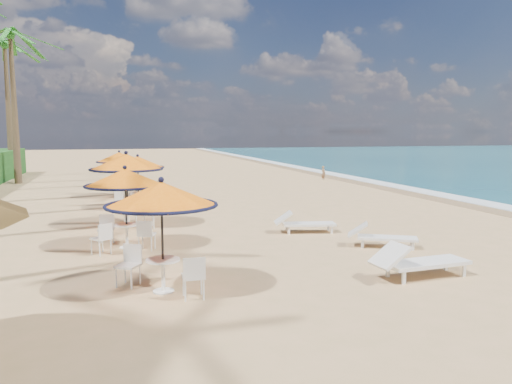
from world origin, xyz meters
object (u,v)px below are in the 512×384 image
at_px(lounger_near, 417,261).
at_px(lounger_mid, 380,236).
at_px(lounger_far, 303,222).
at_px(station_3, 137,167).
at_px(station_2, 128,169).
at_px(station_4, 121,163).
at_px(station_0, 161,205).
at_px(station_1, 124,188).

height_order(lounger_near, lounger_mid, lounger_near).
bearing_deg(lounger_far, station_3, 137.55).
xyz_separation_m(station_2, lounger_near, (5.55, -7.60, -1.49)).
distance_m(station_4, lounger_near, 16.06).
bearing_deg(station_0, lounger_near, -5.92).
xyz_separation_m(station_2, station_4, (-0.12, 7.38, -0.26)).
bearing_deg(lounger_near, station_1, 138.10).
distance_m(station_0, station_1, 3.94).
xyz_separation_m(station_2, lounger_far, (4.98, -2.56, -1.54)).
xyz_separation_m(station_0, station_3, (0.06, 10.78, -0.04)).
height_order(lounger_near, lounger_far, lounger_near).
bearing_deg(station_3, lounger_far, -54.12).
height_order(station_4, lounger_far, station_4).
bearing_deg(station_2, station_1, -93.71).
distance_m(station_0, lounger_mid, 6.39).
xyz_separation_m(station_1, station_2, (0.21, 3.17, 0.26)).
bearing_deg(lounger_mid, station_0, -131.52).
xyz_separation_m(station_1, lounger_far, (5.18, 0.61, -1.28)).
distance_m(station_0, station_4, 14.45).
distance_m(station_4, lounger_mid, 13.88).
relative_size(station_1, lounger_mid, 1.18).
xyz_separation_m(station_0, lounger_mid, (5.85, 2.17, -1.38)).
bearing_deg(station_2, lounger_far, -27.22).
bearing_deg(station_1, station_3, 84.64).
bearing_deg(station_0, lounger_mid, 20.35).
bearing_deg(station_4, lounger_near, -69.29).
height_order(station_0, lounger_far, station_0).
bearing_deg(station_1, station_0, -81.42).
bearing_deg(station_3, station_1, -95.36).
bearing_deg(lounger_mid, lounger_far, 146.42).
distance_m(station_3, lounger_mid, 10.46).
height_order(station_0, station_3, station_0).
bearing_deg(station_4, lounger_far, -62.86).
relative_size(station_1, station_2, 0.89).
xyz_separation_m(station_1, station_3, (0.65, 6.88, 0.05)).
relative_size(station_1, station_4, 0.99).
relative_size(station_1, lounger_near, 0.99).
distance_m(station_1, station_2, 3.19).
height_order(station_0, station_2, station_2).
bearing_deg(station_3, station_2, -96.76).
height_order(station_2, lounger_mid, station_2).
xyz_separation_m(station_4, lounger_mid, (6.35, -12.27, -1.29)).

